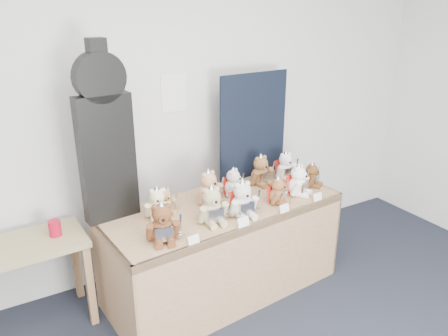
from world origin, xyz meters
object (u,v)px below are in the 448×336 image
teddy_front_far_left (163,224)px  teddy_front_end (312,176)px  side_table (24,260)px  red_cup (55,228)px  teddy_back_right (261,171)px  teddy_back_centre_left (209,189)px  teddy_back_centre_right (234,184)px  teddy_back_left (158,205)px  guitar_case (105,136)px  teddy_front_left (212,207)px  teddy_front_centre (243,201)px  display_table (228,228)px  teddy_back_end (286,167)px  teddy_front_right (278,192)px  teddy_front_far_right (298,181)px  teddy_back_far_left (165,202)px

teddy_front_far_left → teddy_front_end: bearing=23.0°
side_table → red_cup: red_cup is taller
side_table → teddy_back_right: teddy_back_right is taller
teddy_back_centre_left → teddy_back_centre_right: bearing=-9.3°
side_table → teddy_back_left: bearing=-17.8°
side_table → teddy_back_centre_right: 1.57m
guitar_case → teddy_back_centre_right: guitar_case is taller
side_table → guitar_case: guitar_case is taller
teddy_front_left → teddy_front_centre: 0.23m
display_table → teddy_back_end: teddy_back_end is taller
teddy_front_right → teddy_front_far_right: 0.24m
display_table → teddy_back_far_left: bearing=153.0°
guitar_case → teddy_back_right: guitar_case is taller
teddy_front_far_right → teddy_back_right: (-0.14, 0.32, 0.00)m
teddy_back_left → teddy_back_far_left: teddy_back_left is taller
teddy_front_right → teddy_back_right: (0.10, 0.37, 0.02)m
teddy_back_left → teddy_back_right: bearing=24.9°
display_table → side_table: display_table is taller
guitar_case → teddy_back_end: size_ratio=4.65×
teddy_back_left → teddy_back_centre_right: bearing=22.0°
red_cup → teddy_front_centre: teddy_front_centre is taller
guitar_case → teddy_front_end: size_ratio=5.44×
teddy_back_centre_left → teddy_back_end: size_ratio=1.11×
display_table → red_cup: red_cup is taller
teddy_front_end → teddy_back_right: teddy_back_right is taller
teddy_front_right → teddy_back_end: (0.36, 0.37, 0.01)m
side_table → teddy_front_right: size_ratio=3.54×
teddy_front_far_left → teddy_front_far_right: size_ratio=1.08×
teddy_back_centre_right → teddy_back_right: (0.31, 0.08, 0.01)m
teddy_front_centre → teddy_back_left: 0.59m
teddy_front_right → display_table: bearing=135.3°
side_table → red_cup: (0.22, 0.01, 0.18)m
teddy_front_end → teddy_back_centre_left: size_ratio=0.77×
display_table → teddy_front_end: 0.84m
teddy_front_left → teddy_front_right: size_ratio=1.28×
teddy_front_far_left → teddy_front_far_right: teddy_front_far_left is taller
guitar_case → side_table: bearing=167.3°
teddy_back_centre_right → teddy_back_right: size_ratio=0.88×
display_table → red_cup: 1.22m
teddy_front_right → teddy_back_centre_left: bearing=121.0°
red_cup → teddy_back_right: teddy_back_right is taller
teddy_front_right → teddy_front_far_right: (0.23, 0.05, 0.02)m
side_table → teddy_back_end: 2.13m
teddy_front_far_right → teddy_front_end: (0.20, 0.08, -0.02)m
display_table → teddy_back_end: bearing=15.2°
teddy_back_end → teddy_back_centre_right: bearing=-172.0°
red_cup → teddy_front_right: 1.60m
teddy_front_end → teddy_back_left: 1.31m
teddy_back_far_left → teddy_back_end: bearing=-4.4°
teddy_front_left → teddy_front_end: teddy_front_left is taller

